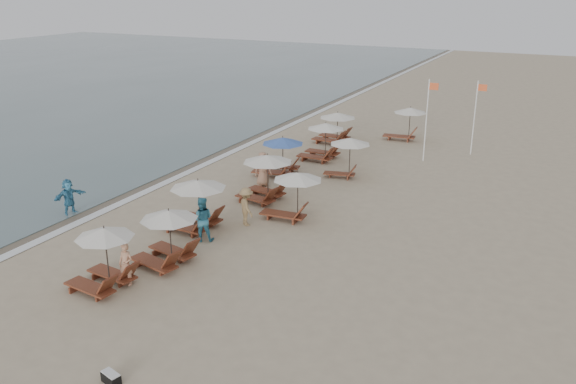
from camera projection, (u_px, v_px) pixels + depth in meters
The scene contains 21 objects.
ground at pixel (283, 295), 20.79m from camera, with size 160.00×160.00×0.00m, color tan.
wet_sand_band at pixel (169, 170), 34.49m from camera, with size 3.20×140.00×0.01m, color #6B5E4C.
foam_line at pixel (187, 173), 33.94m from camera, with size 0.50×140.00×0.02m, color white.
lounger_station_0 at pixel (102, 261), 20.91m from camera, with size 2.52×2.04×2.35m.
lounger_station_1 at pixel (165, 239), 22.72m from camera, with size 2.67×2.31×2.25m.
lounger_station_2 at pixel (194, 205), 25.92m from camera, with size 2.78×2.43×2.28m.
lounger_station_3 at pixel (264, 177), 29.32m from camera, with size 2.78×2.45×2.36m.
lounger_station_4 at pixel (278, 157), 33.32m from camera, with size 2.78×2.35×2.16m.
lounger_station_5 at pixel (321, 143), 36.15m from camera, with size 2.71×2.24×2.28m.
lounger_station_6 at pixel (334, 127), 39.96m from camera, with size 2.79×2.42×2.06m.
inland_station_0 at pixel (291, 192), 26.90m from camera, with size 2.80×2.24×2.22m.
inland_station_1 at pixel (347, 151), 32.69m from camera, with size 2.53×2.24×2.22m.
inland_station_2 at pixel (405, 122), 40.46m from camera, with size 2.86×2.24×2.22m.
beachgoer_near at pixel (126, 264), 21.26m from camera, with size 0.58×0.38×1.58m, color tan.
beachgoer_mid_a at pixel (202, 219), 24.82m from camera, with size 0.93×0.72×1.91m, color teal.
beachgoer_mid_b at pixel (246, 207), 26.44m from camera, with size 1.13×0.65×1.74m, color #95774B.
beachgoer_far_b at pixel (263, 169), 31.49m from camera, with size 0.90×0.59×1.85m, color #A47559.
waterline_walker at pixel (69, 197), 27.70m from camera, with size 1.58×0.50×1.70m, color teal.
duffel_bag at pixel (111, 378), 16.19m from camera, with size 0.64×0.43×0.32m.
flag_pole_near at pixel (427, 117), 35.26m from camera, with size 0.60×0.08×4.91m.
flag_pole_far at pixel (475, 114), 36.67m from camera, with size 0.59×0.08×4.60m.
Camera 1 is at (8.39, -16.38, 10.32)m, focal length 37.39 mm.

